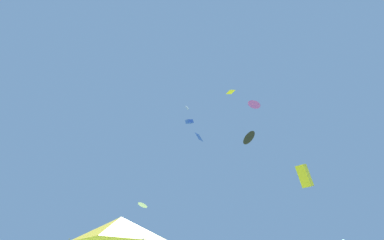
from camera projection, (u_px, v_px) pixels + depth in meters
canopy_tent_yellow at (120, 229)px, 12.30m from camera, size 3.60×3.60×3.85m
kite_white_diamond at (187, 108)px, 37.77m from camera, size 0.74×0.74×0.80m
kite_black_delta at (248, 137)px, 23.91m from camera, size 1.82×1.96×1.16m
kite_yellow_box at (304, 176)px, 16.11m from camera, size 1.08×1.11×1.54m
kite_purple_delta at (254, 104)px, 15.73m from camera, size 0.85×0.88×0.41m
kite_white_delta at (143, 205)px, 24.61m from camera, size 1.41×1.42×0.52m
kite_yellow_diamond at (230, 92)px, 37.62m from camera, size 1.29×1.04×0.44m
kite_blue_diamond at (200, 137)px, 35.98m from camera, size 1.10×1.10×1.22m
kite_blue_box at (189, 122)px, 23.68m from camera, size 0.82×0.96×0.68m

